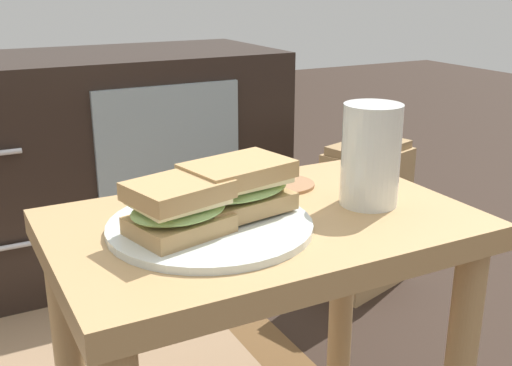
% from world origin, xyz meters
% --- Properties ---
extents(side_table, '(0.56, 0.36, 0.46)m').
position_xyz_m(side_table, '(0.00, 0.00, 0.37)').
color(side_table, tan).
rests_on(side_table, ground).
extents(tv_cabinet, '(0.96, 0.46, 0.58)m').
position_xyz_m(tv_cabinet, '(0.01, 0.95, 0.29)').
color(tv_cabinet, black).
rests_on(tv_cabinet, ground).
extents(plate, '(0.26, 0.26, 0.01)m').
position_xyz_m(plate, '(-0.08, -0.01, 0.47)').
color(plate, silver).
rests_on(plate, side_table).
extents(sandwich_front, '(0.14, 0.12, 0.07)m').
position_xyz_m(sandwich_front, '(-0.13, -0.02, 0.50)').
color(sandwich_front, tan).
rests_on(sandwich_front, plate).
extents(sandwich_back, '(0.16, 0.12, 0.07)m').
position_xyz_m(sandwich_back, '(-0.03, 0.01, 0.51)').
color(sandwich_back, tan).
rests_on(sandwich_back, plate).
extents(beer_glass, '(0.08, 0.08, 0.14)m').
position_xyz_m(beer_glass, '(0.16, -0.02, 0.53)').
color(beer_glass, silver).
rests_on(beer_glass, side_table).
extents(coaster, '(0.09, 0.09, 0.01)m').
position_xyz_m(coaster, '(0.09, 0.10, 0.46)').
color(coaster, '#996B47').
rests_on(coaster, side_table).
extents(paper_bag, '(0.25, 0.19, 0.38)m').
position_xyz_m(paper_bag, '(0.56, 0.48, 0.19)').
color(paper_bag, tan).
rests_on(paper_bag, ground).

